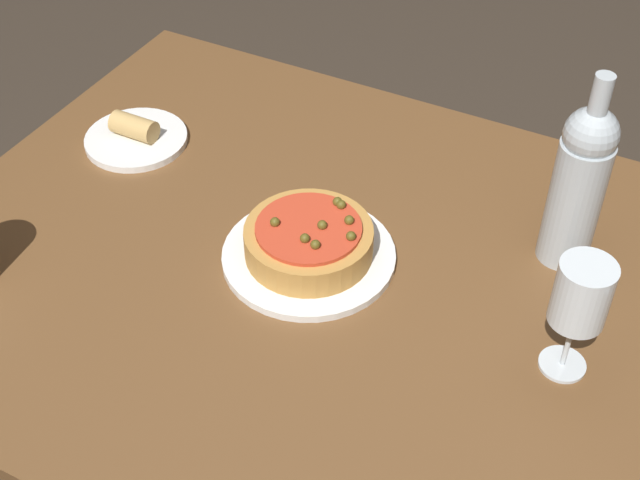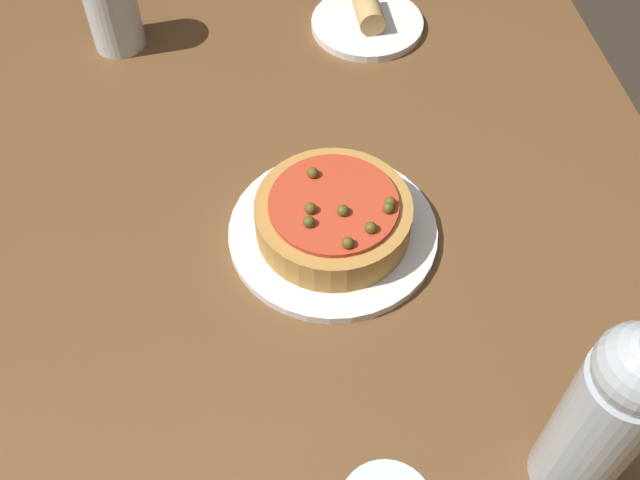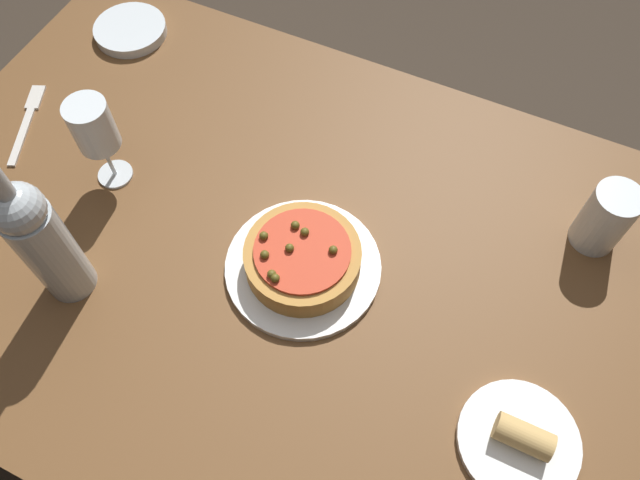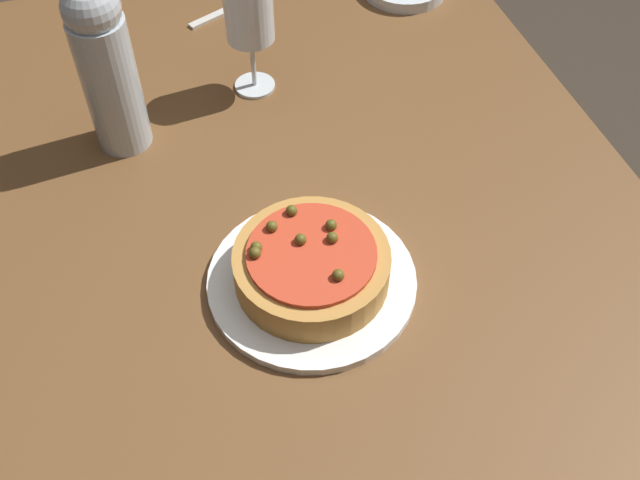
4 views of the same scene
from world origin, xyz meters
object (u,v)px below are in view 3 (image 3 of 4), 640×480
(water_cup, at_px, (605,218))
(wine_glass, at_px, (93,128))
(side_plate, at_px, (520,440))
(pizza, at_px, (302,258))
(dining_table, at_px, (265,270))
(side_bowl, at_px, (130,30))
(fork, at_px, (28,119))
(wine_bottle, at_px, (42,240))
(dinner_plate, at_px, (303,267))

(water_cup, bearing_deg, wine_glass, 16.19)
(side_plate, bearing_deg, pizza, -16.77)
(pizza, bearing_deg, dining_table, -8.06)
(side_bowl, relative_size, side_plate, 0.85)
(side_bowl, height_order, fork, side_bowl)
(wine_bottle, distance_m, side_plate, 0.72)
(wine_glass, bearing_deg, pizza, 176.02)
(wine_bottle, relative_size, fork, 1.64)
(dining_table, xyz_separation_m, side_plate, (-0.47, 0.13, 0.11))
(water_cup, bearing_deg, dinner_plate, 32.04)
(fork, bearing_deg, pizza, -119.07)
(pizza, xyz_separation_m, side_plate, (-0.39, 0.12, -0.02))
(water_cup, xyz_separation_m, fork, (1.01, 0.19, -0.06))
(dining_table, bearing_deg, wine_bottle, 38.44)
(wine_bottle, bearing_deg, side_bowl, -65.46)
(side_plate, bearing_deg, wine_glass, -10.59)
(pizza, relative_size, side_bowl, 1.26)
(dinner_plate, relative_size, wine_bottle, 0.83)
(dining_table, distance_m, wine_bottle, 0.38)
(dining_table, height_order, water_cup, water_cup)
(wine_bottle, bearing_deg, dinner_plate, -151.10)
(dinner_plate, xyz_separation_m, wine_bottle, (0.32, 0.18, 0.13))
(dining_table, height_order, dinner_plate, dinner_plate)
(wine_glass, relative_size, fork, 0.96)
(wine_bottle, xyz_separation_m, water_cup, (-0.73, -0.43, -0.07))
(fork, bearing_deg, side_bowl, -32.42)
(dinner_plate, relative_size, water_cup, 2.04)
(side_plate, bearing_deg, wine_bottle, 4.79)
(wine_glass, height_order, water_cup, wine_glass)
(dining_table, relative_size, wine_bottle, 4.30)
(wine_bottle, distance_m, side_bowl, 0.58)
(fork, height_order, side_plate, side_plate)
(dinner_plate, bearing_deg, side_bowl, -31.28)
(wine_bottle, bearing_deg, dining_table, -141.56)
(wine_bottle, relative_size, side_plate, 1.76)
(wine_bottle, bearing_deg, wine_glass, -73.75)
(dinner_plate, xyz_separation_m, fork, (0.60, -0.06, -0.00))
(wine_glass, relative_size, side_plate, 1.03)
(fork, bearing_deg, side_plate, -123.40)
(wine_bottle, bearing_deg, water_cup, -149.32)
(dinner_plate, distance_m, side_bowl, 0.65)
(wine_glass, height_order, wine_bottle, wine_bottle)
(wine_glass, xyz_separation_m, wine_bottle, (-0.06, 0.20, 0.01))
(dining_table, xyz_separation_m, wine_bottle, (0.24, 0.19, 0.23))
(pizza, relative_size, water_cup, 1.50)
(dinner_plate, bearing_deg, wine_bottle, 28.90)
(pizza, bearing_deg, side_bowl, -31.31)
(fork, relative_size, side_plate, 1.08)
(fork, xyz_separation_m, side_plate, (-0.99, 0.18, 0.01))
(wine_bottle, bearing_deg, side_plate, -175.21)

